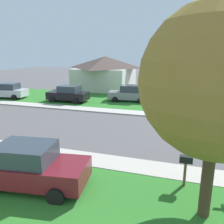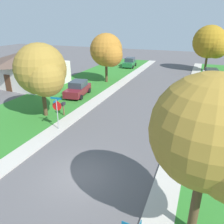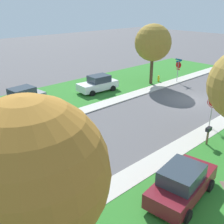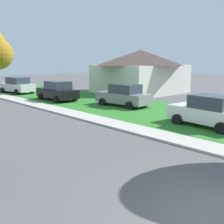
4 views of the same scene
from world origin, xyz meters
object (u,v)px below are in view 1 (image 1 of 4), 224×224
Objects in this scene: car_silver_kerbside_mid at (8,91)px; tree_across_right at (223,86)px; car_white_near_corner at (211,101)px; mailbox at (186,163)px; car_maroon_far_down_street at (30,166)px; car_grey_behind_trees at (129,94)px; house_right_setback at (105,72)px; car_black_driveway_right at (68,94)px.

tree_across_right reaches higher than car_silver_kerbside_mid.
tree_across_right is (-15.00, 1.37, 3.31)m from car_white_near_corner.
car_silver_kerbside_mid is 3.45× the size of mailbox.
car_maroon_far_down_street is 3.44× the size of mailbox.
car_grey_behind_trees is at bearing 0.28° from car_maroon_far_down_street.
house_right_setback is (10.29, -8.15, 1.50)m from car_silver_kerbside_mid.
car_maroon_far_down_street and car_black_driveway_right have the same top height.
car_silver_kerbside_mid is at bearing 141.64° from house_right_setback.
car_white_near_corner is at bearing -5.22° from tree_across_right.
tree_across_right is at bearing -85.85° from car_maroon_far_down_street.
car_white_near_corner is at bearing -86.92° from car_silver_kerbside_mid.
car_grey_behind_trees is 0.68× the size of tree_across_right.
car_grey_behind_trees is 16.81m from car_maroon_far_down_street.
car_black_driveway_right is 17.49m from mailbox.
house_right_setback reaches higher than mailbox.
house_right_setback reaches higher than car_maroon_far_down_street.
house_right_setback is (9.13, 13.33, 1.50)m from car_white_near_corner.
car_grey_behind_trees is 17.91m from tree_across_right.
car_maroon_far_down_street reaches higher than mailbox.
car_white_near_corner is 0.49× the size of house_right_setback.
tree_across_right reaches higher than car_white_near_corner.
car_silver_kerbside_mid is at bearing 100.44° from car_grey_behind_trees.
tree_across_right reaches higher than car_maroon_far_down_street.
mailbox is at bearing -122.99° from car_silver_kerbside_mid.
car_white_near_corner is 0.67× the size of tree_across_right.
car_grey_behind_trees is at bearing 80.37° from car_white_near_corner.
mailbox is at bearing 171.08° from car_white_near_corner.
car_white_near_corner is at bearing -99.63° from car_grey_behind_trees.
car_black_driveway_right is at bearing 22.82° from car_maroon_far_down_street.
tree_across_right reaches higher than car_grey_behind_trees.
car_maroon_far_down_street is 1.02× the size of car_white_near_corner.
car_grey_behind_trees is at bearing -79.56° from car_silver_kerbside_mid.
house_right_setback is (24.14, 11.96, -1.81)m from tree_across_right.
car_white_near_corner is at bearing -26.85° from car_maroon_far_down_street.
car_silver_kerbside_mid is 0.69× the size of tree_across_right.
car_silver_kerbside_mid is 21.51m from car_white_near_corner.
mailbox is (-22.83, -11.18, -1.37)m from house_right_setback.
car_maroon_far_down_street is 17.34m from car_white_near_corner.
car_maroon_far_down_street is 7.27m from tree_across_right.
car_silver_kerbside_mid is (14.31, 13.65, 0.00)m from car_maroon_far_down_street.
car_maroon_far_down_street is 25.26m from house_right_setback.
house_right_setback is at bearing 26.36° from tree_across_right.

